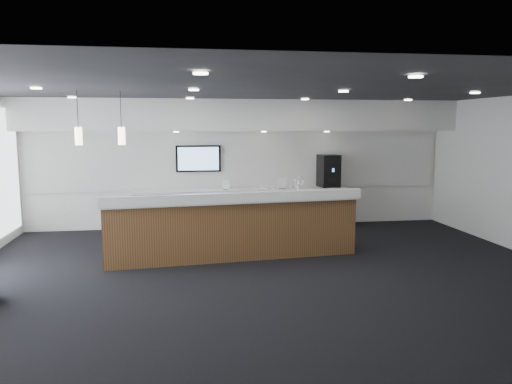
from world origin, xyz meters
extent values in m
plane|color=black|center=(0.00, 0.00, 0.00)|extent=(10.00, 10.00, 0.00)
cube|color=black|center=(0.00, 0.00, 3.00)|extent=(10.00, 8.00, 0.02)
cube|color=white|center=(0.00, 4.00, 1.50)|extent=(10.00, 0.02, 3.00)
cube|color=silver|center=(0.00, 3.55, 2.65)|extent=(10.00, 0.90, 0.70)
cube|color=silver|center=(0.00, 3.97, 1.60)|extent=(9.80, 0.06, 1.40)
cube|color=gray|center=(0.00, 3.64, 0.45)|extent=(5.00, 0.60, 0.90)
cube|color=white|center=(0.00, 3.64, 0.93)|extent=(5.06, 0.66, 0.05)
cylinder|color=white|center=(-2.00, 3.32, 0.50)|extent=(0.60, 0.02, 0.02)
cylinder|color=white|center=(-1.00, 3.32, 0.50)|extent=(0.60, 0.02, 0.02)
cylinder|color=white|center=(0.00, 3.32, 0.50)|extent=(0.60, 0.02, 0.02)
cylinder|color=white|center=(1.00, 3.32, 0.50)|extent=(0.60, 0.02, 0.02)
cylinder|color=white|center=(2.00, 3.32, 0.50)|extent=(0.60, 0.02, 0.02)
cube|color=black|center=(-1.00, 3.91, 1.65)|extent=(1.05, 0.07, 0.62)
cube|color=#2F6FBE|center=(-1.00, 3.87, 1.65)|extent=(0.95, 0.01, 0.54)
cylinder|color=#FFECC6|center=(-2.40, 0.80, 2.25)|extent=(0.12, 0.12, 0.30)
cylinder|color=#FFECC6|center=(-3.10, 0.80, 2.25)|extent=(0.12, 0.12, 0.30)
cube|color=#58311D|center=(-0.49, 1.08, 0.53)|extent=(4.63, 1.10, 1.05)
cube|color=white|center=(-0.49, 1.08, 1.08)|extent=(4.72, 1.19, 0.06)
cube|color=white|center=(-0.45, 0.72, 1.17)|extent=(4.66, 0.59, 0.18)
cylinder|color=white|center=(0.79, 1.31, 1.25)|extent=(0.04, 0.04, 0.28)
torus|color=white|center=(0.79, 1.25, 1.39)|extent=(0.19, 0.05, 0.19)
cube|color=black|center=(2.11, 3.70, 1.34)|extent=(0.49, 0.54, 0.78)
cube|color=white|center=(2.11, 3.43, 0.96)|extent=(0.28, 0.12, 0.02)
cube|color=white|center=(-0.38, 3.57, 1.06)|extent=(0.16, 0.06, 0.22)
cube|color=white|center=(0.94, 3.52, 1.08)|extent=(0.20, 0.03, 0.26)
imported|color=white|center=(1.29, 3.54, 0.99)|extent=(0.09, 0.09, 0.09)
imported|color=white|center=(1.15, 3.54, 0.99)|extent=(0.13, 0.13, 0.09)
imported|color=white|center=(1.01, 3.54, 0.99)|extent=(0.11, 0.11, 0.09)
imported|color=white|center=(0.87, 3.54, 0.99)|extent=(0.12, 0.12, 0.09)
imported|color=white|center=(0.73, 3.54, 0.99)|extent=(0.13, 0.13, 0.09)
imported|color=white|center=(0.59, 3.54, 0.99)|extent=(0.10, 0.10, 0.09)
imported|color=white|center=(0.45, 3.54, 0.99)|extent=(0.13, 0.13, 0.09)
camera|label=1|loc=(-1.44, -7.87, 2.43)|focal=35.00mm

